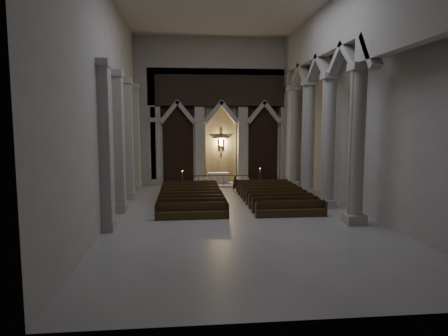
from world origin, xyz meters
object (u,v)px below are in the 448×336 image
at_px(altar, 218,178).
at_px(pews, 233,199).
at_px(candle_stand_left, 182,184).
at_px(worshipper, 235,184).
at_px(altar_rail, 224,179).
at_px(candle_stand_right, 260,183).

xyz_separation_m(altar, pews, (0.31, -7.50, -0.31)).
relative_size(candle_stand_left, worshipper, 1.19).
bearing_deg(worshipper, altar, 112.72).
height_order(altar_rail, pews, altar_rail).
relative_size(altar, pews, 0.18).
height_order(pews, worshipper, worshipper).
bearing_deg(altar_rail, worshipper, -72.84).
relative_size(altar_rail, pews, 0.54).
height_order(altar_rail, worshipper, worshipper).
xyz_separation_m(altar_rail, pews, (-0.00, -6.25, -0.38)).
distance_m(altar, candle_stand_right, 3.62).
relative_size(candle_stand_right, worshipper, 1.33).
bearing_deg(pews, altar_rail, 90.00).
distance_m(altar_rail, candle_stand_right, 2.89).
xyz_separation_m(altar_rail, candle_stand_left, (-3.26, -0.26, -0.28)).
distance_m(altar_rail, worshipper, 2.26).
distance_m(altar_rail, candle_stand_left, 3.28).
distance_m(candle_stand_right, worshipper, 2.68).
height_order(altar, candle_stand_left, candle_stand_left).
bearing_deg(pews, worshipper, 80.76).
bearing_deg(pews, altar, 92.36).
bearing_deg(candle_stand_right, candle_stand_left, 177.14).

